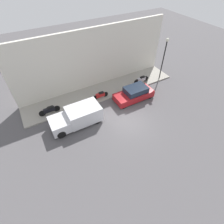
{
  "coord_description": "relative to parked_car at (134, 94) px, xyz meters",
  "views": [
    {
      "loc": [
        -8.99,
        6.74,
        11.98
      ],
      "look_at": [
        1.31,
        0.97,
        0.6
      ],
      "focal_mm": 28.0,
      "sensor_mm": 36.0,
      "label": 1
    }
  ],
  "objects": [
    {
      "name": "ground_plane",
      "position": [
        -2.51,
        2.39,
        -0.67
      ],
      "size": [
        60.0,
        60.0,
        0.0
      ],
      "primitive_type": "plane",
      "color": "#514F51"
    },
    {
      "name": "scooter_silver",
      "position": [
        1.92,
        -2.34,
        -0.09
      ],
      "size": [
        0.3,
        1.97,
        0.79
      ],
      "color": "#B7B7BF",
      "rests_on": "sidewalk"
    },
    {
      "name": "parked_car",
      "position": [
        0.0,
        0.0,
        0.0
      ],
      "size": [
        1.77,
        4.19,
        1.42
      ],
      "color": "maroon",
      "rests_on": "ground_plane"
    },
    {
      "name": "motorcycle_black",
      "position": [
        1.98,
        8.41,
        -0.1
      ],
      "size": [
        0.3,
        2.02,
        0.77
      ],
      "color": "black",
      "rests_on": "sidewalk"
    },
    {
      "name": "sidewalk",
      "position": [
        2.73,
        2.39,
        -0.6
      ],
      "size": [
        3.0,
        17.21,
        0.14
      ],
      "color": "gray",
      "rests_on": "ground_plane"
    },
    {
      "name": "building_facade",
      "position": [
        4.38,
        2.39,
        2.54
      ],
      "size": [
        0.3,
        17.21,
        6.42
      ],
      "color": "silver",
      "rests_on": "ground_plane"
    },
    {
      "name": "streetlamp",
      "position": [
        1.53,
        -4.76,
        2.77
      ],
      "size": [
        0.36,
        0.36,
        4.89
      ],
      "color": "black",
      "rests_on": "sidewalk"
    },
    {
      "name": "motorcycle_red",
      "position": [
        1.7,
        3.13,
        -0.14
      ],
      "size": [
        0.3,
        1.81,
        0.73
      ],
      "color": "#B21E1E",
      "rests_on": "sidewalk"
    },
    {
      "name": "delivery_van",
      "position": [
        -0.43,
        6.55,
        0.18
      ],
      "size": [
        1.97,
        4.56,
        1.64
      ],
      "color": "silver",
      "rests_on": "ground_plane"
    }
  ]
}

